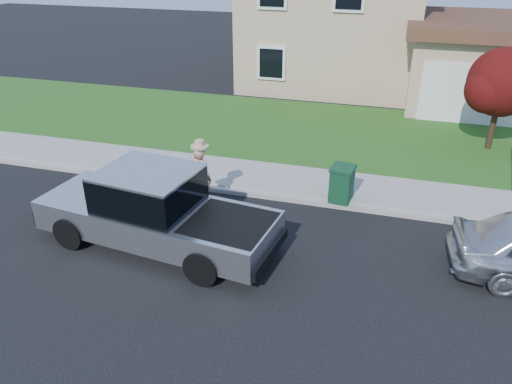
% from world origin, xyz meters
% --- Properties ---
extents(ground, '(80.00, 80.00, 0.00)m').
position_xyz_m(ground, '(0.00, 0.00, 0.00)').
color(ground, black).
rests_on(ground, ground).
extents(curb, '(40.00, 0.20, 0.12)m').
position_xyz_m(curb, '(1.00, 2.90, 0.06)').
color(curb, gray).
rests_on(curb, ground).
extents(sidewalk, '(40.00, 2.00, 0.15)m').
position_xyz_m(sidewalk, '(1.00, 4.00, 0.07)').
color(sidewalk, gray).
rests_on(sidewalk, ground).
extents(lawn, '(40.00, 7.00, 0.10)m').
position_xyz_m(lawn, '(1.00, 8.50, 0.05)').
color(lawn, '#123F15').
rests_on(lawn, ground).
extents(house, '(14.00, 11.30, 6.85)m').
position_xyz_m(house, '(1.31, 16.38, 3.17)').
color(house, tan).
rests_on(house, ground).
extents(pickup_truck, '(6.02, 2.66, 1.92)m').
position_xyz_m(pickup_truck, '(-1.68, -0.13, 0.89)').
color(pickup_truck, black).
rests_on(pickup_truck, ground).
extents(woman, '(0.75, 0.63, 1.95)m').
position_xyz_m(woman, '(-1.34, 1.90, 0.92)').
color(woman, tan).
rests_on(woman, ground).
extents(ornamental_tree, '(2.49, 2.24, 3.41)m').
position_xyz_m(ornamental_tree, '(6.65, 8.44, 2.28)').
color(ornamental_tree, black).
rests_on(ornamental_tree, lawn).
extents(trash_bin, '(0.69, 0.77, 0.99)m').
position_xyz_m(trash_bin, '(2.25, 3.10, 0.65)').
color(trash_bin, '#0F3A21').
rests_on(trash_bin, sidewalk).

